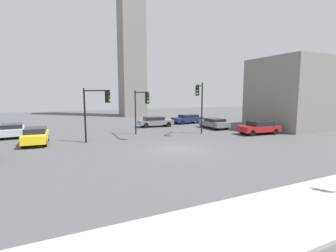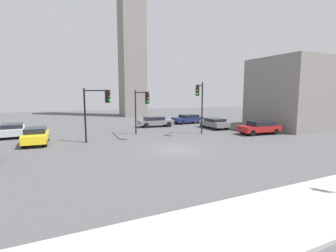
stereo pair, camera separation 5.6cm
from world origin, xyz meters
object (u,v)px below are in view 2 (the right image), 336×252
object	(u,v)px
traffic_light_2	(141,103)
car_3	(13,130)
traffic_light_0	(96,104)
car_4	(188,119)
traffic_light_1	(200,99)
car_0	(36,136)
car_5	(155,121)
car_2	(214,123)
car_1	(259,127)

from	to	relation	value
traffic_light_2	car_3	xyz separation A→B (m)	(-11.87, 6.16, -2.75)
traffic_light_0	car_4	distance (m)	17.95
traffic_light_1	car_0	xyz separation A→B (m)	(-15.54, 2.05, -3.13)
traffic_light_1	car_5	bearing A→B (deg)	-125.36
car_4	car_5	bearing A→B (deg)	8.91
car_2	traffic_light_1	bearing A→B (deg)	131.64
traffic_light_1	car_5	size ratio (longest dim) A/B	1.19
traffic_light_1	car_1	distance (m)	7.36
car_4	car_0	bearing A→B (deg)	16.33
car_1	car_3	world-z (taller)	car_1
car_0	car_2	bearing A→B (deg)	97.66
traffic_light_0	car_3	world-z (taller)	traffic_light_0
car_2	car_3	xyz separation A→B (m)	(-22.46, 3.89, 0.01)
traffic_light_1	car_4	distance (m)	11.32
car_1	car_4	size ratio (longest dim) A/B	0.98
car_3	car_5	size ratio (longest dim) A/B	1.03
traffic_light_1	car_3	distance (m)	19.69
traffic_light_0	car_1	distance (m)	17.26
car_3	car_5	world-z (taller)	car_3
traffic_light_2	car_2	world-z (taller)	traffic_light_2
car_1	traffic_light_0	bearing A→B (deg)	-2.87
traffic_light_0	traffic_light_2	bearing A→B (deg)	58.69
traffic_light_2	car_0	world-z (taller)	traffic_light_2
car_3	car_4	world-z (taller)	car_3
traffic_light_1	car_1	bearing A→B (deg)	114.33
car_0	traffic_light_2	bearing A→B (deg)	89.21
car_3	car_5	xyz separation A→B (m)	(16.30, 0.88, 0.01)
car_5	car_3	bearing A→B (deg)	-171.67
car_1	car_4	distance (m)	12.37
traffic_light_1	car_5	world-z (taller)	traffic_light_1
car_2	car_3	distance (m)	22.79
traffic_light_2	car_1	xyz separation A→B (m)	(12.31, -3.66, -2.71)
traffic_light_2	car_2	bearing A→B (deg)	105.29
traffic_light_0	car_3	distance (m)	10.67
car_0	car_5	size ratio (longest dim) A/B	0.90
car_3	traffic_light_1	bearing A→B (deg)	-116.77
car_0	car_1	xyz separation A→B (m)	(21.81, -4.29, -0.00)
car_1	car_3	xyz separation A→B (m)	(-24.17, 9.82, -0.04)
traffic_light_0	traffic_light_1	distance (m)	10.59
traffic_light_1	car_2	xyz separation A→B (m)	(4.56, 3.69, -3.18)
car_2	car_0	bearing A→B (deg)	97.36
traffic_light_2	car_5	distance (m)	8.76
traffic_light_0	car_0	size ratio (longest dim) A/B	1.14
traffic_light_2	car_5	xyz separation A→B (m)	(4.43, 7.04, -2.74)
traffic_light_1	car_0	bearing A→B (deg)	-53.54
traffic_light_1	car_0	world-z (taller)	traffic_light_1
car_2	car_3	size ratio (longest dim) A/B	0.91
car_3	car_0	bearing A→B (deg)	-160.74
car_3	traffic_light_0	bearing A→B (deg)	-138.59
traffic_light_2	car_5	bearing A→B (deg)	151.00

